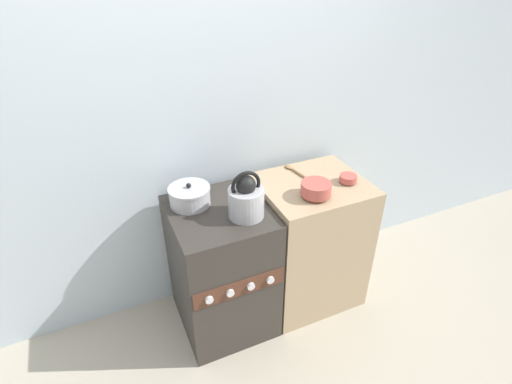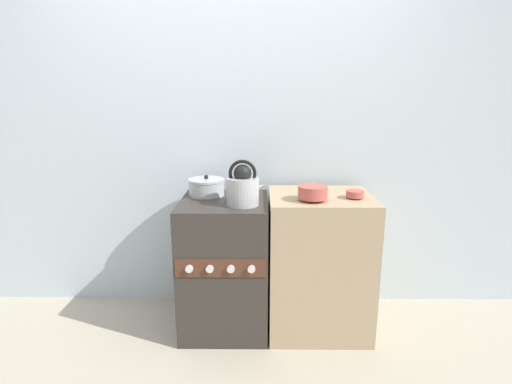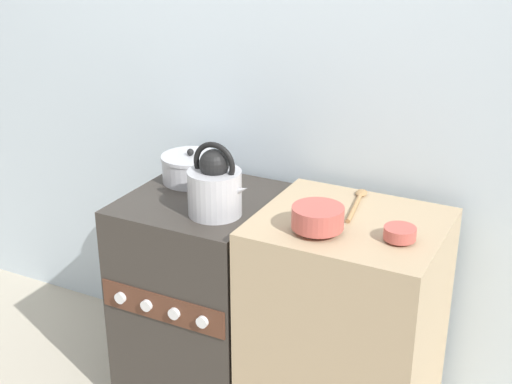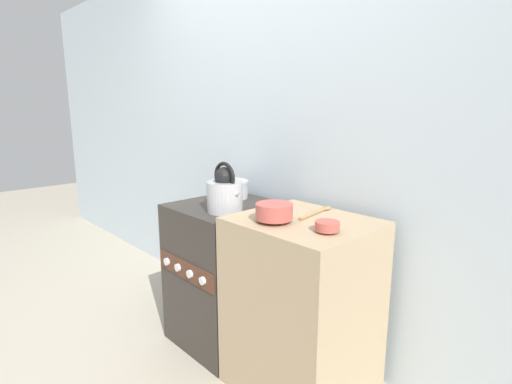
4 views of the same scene
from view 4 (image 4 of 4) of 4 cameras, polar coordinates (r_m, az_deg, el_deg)
name	(u,v)px [view 4 (image 4 of 4)]	position (r m, az deg, el deg)	size (l,w,h in m)	color
ground_plane	(189,355)	(2.55, -9.55, -22.02)	(12.00, 12.00, 0.00)	#B2A893
wall_back	(270,135)	(2.54, 2.03, 8.17)	(7.00, 0.06, 2.50)	silver
stove	(227,273)	(2.49, -4.18, -11.41)	(0.55, 0.61, 0.86)	#332D28
counter	(301,306)	(2.08, 6.52, -15.90)	(0.64, 0.56, 0.90)	tan
kettle	(225,192)	(2.17, -4.47, -0.07)	(0.24, 0.20, 0.28)	#B2B2B7
cooking_pot	(229,189)	(2.52, -3.82, 0.43)	(0.24, 0.24, 0.14)	#B2B2B7
enamel_bowl	(274,212)	(1.85, 2.61, -2.81)	(0.17, 0.17, 0.09)	#B75147
small_ceramic_bowl	(327,226)	(1.74, 10.14, -4.81)	(0.11, 0.11, 0.05)	#B75147
wooden_spoon	(319,211)	(2.05, 8.93, -2.75)	(0.08, 0.30, 0.02)	#A37A4C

